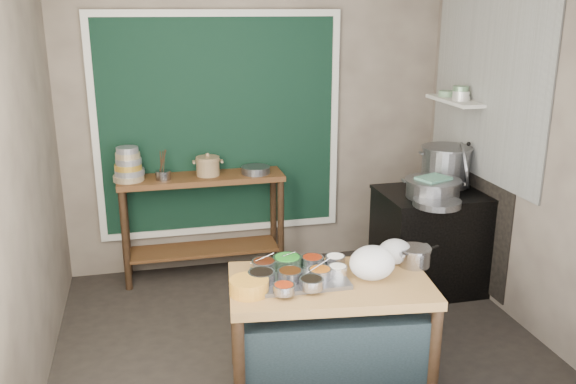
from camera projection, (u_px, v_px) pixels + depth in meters
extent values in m
cube|color=black|center=(296.00, 337.00, 4.60)|extent=(3.50, 3.00, 0.02)
cube|color=gray|center=(257.00, 118.00, 5.59)|extent=(3.50, 0.02, 2.80)
cube|color=gray|center=(24.00, 171.00, 3.79)|extent=(0.02, 3.00, 2.80)
cube|color=gray|center=(524.00, 143.00, 4.58)|extent=(0.02, 3.00, 2.80)
cube|color=black|center=(219.00, 126.00, 5.49)|extent=(2.10, 0.02, 1.90)
cube|color=#B2B2AA|center=(487.00, 75.00, 4.95)|extent=(0.02, 1.70, 1.70)
cube|color=black|center=(469.00, 205.00, 5.38)|extent=(0.01, 1.30, 1.30)
cube|color=beige|center=(455.00, 101.00, 5.28)|extent=(0.22, 0.70, 0.03)
cube|color=olive|center=(329.00, 334.00, 3.89)|extent=(1.33, 0.87, 0.75)
cube|color=#573518|center=(203.00, 226.00, 5.52)|extent=(1.45, 0.40, 0.95)
cube|color=black|center=(432.00, 242.00, 5.28)|extent=(0.90, 0.68, 0.85)
cube|color=black|center=(435.00, 194.00, 5.15)|extent=(0.92, 0.69, 0.03)
cube|color=gray|center=(300.00, 278.00, 3.79)|extent=(0.57, 0.42, 0.03)
cylinder|color=gray|center=(290.00, 275.00, 3.72)|extent=(0.16, 0.16, 0.07)
cylinder|color=silver|center=(338.00, 270.00, 3.81)|extent=(0.12, 0.12, 0.05)
cylinder|color=gray|center=(311.00, 283.00, 3.62)|extent=(0.15, 0.15, 0.06)
cylinder|color=gray|center=(261.00, 277.00, 3.70)|extent=(0.17, 0.17, 0.07)
cylinder|color=gray|center=(264.00, 266.00, 3.86)|extent=(0.16, 0.16, 0.07)
cylinder|color=gray|center=(320.00, 274.00, 3.75)|extent=(0.15, 0.15, 0.06)
cylinder|color=gray|center=(335.00, 260.00, 3.96)|extent=(0.13, 0.13, 0.06)
cylinder|color=gray|center=(312.00, 261.00, 3.93)|extent=(0.15, 0.15, 0.06)
cylinder|color=gray|center=(287.00, 262.00, 3.90)|extent=(0.19, 0.19, 0.07)
cylinder|color=gray|center=(284.00, 289.00, 3.56)|extent=(0.13, 0.13, 0.05)
cylinder|color=#B37823|center=(249.00, 286.00, 3.60)|extent=(0.25, 0.25, 0.09)
ellipsoid|color=white|center=(372.00, 263.00, 3.78)|extent=(0.29, 0.25, 0.22)
ellipsoid|color=white|center=(395.00, 252.00, 4.02)|extent=(0.25, 0.22, 0.17)
cylinder|color=tan|center=(129.00, 178.00, 5.23)|extent=(0.26, 0.26, 0.05)
cylinder|color=gray|center=(129.00, 172.00, 5.21)|extent=(0.25, 0.25, 0.05)
cylinder|color=gold|center=(128.00, 167.00, 5.20)|extent=(0.23, 0.23, 0.05)
cylinder|color=gray|center=(128.00, 161.00, 5.18)|extent=(0.22, 0.22, 0.05)
cylinder|color=tan|center=(127.00, 155.00, 5.17)|extent=(0.21, 0.21, 0.05)
cylinder|color=gray|center=(127.00, 150.00, 5.15)|extent=(0.19, 0.19, 0.05)
cylinder|color=gray|center=(163.00, 175.00, 5.25)|extent=(0.18, 0.18, 0.08)
cylinder|color=gray|center=(256.00, 170.00, 5.45)|extent=(0.26, 0.26, 0.06)
cylinder|color=gray|center=(465.00, 165.00, 5.23)|extent=(0.26, 0.41, 0.40)
cube|color=#528667|center=(434.00, 178.00, 4.96)|extent=(0.30, 0.27, 0.02)
cylinder|color=gray|center=(437.00, 203.00, 4.79)|extent=(0.50, 0.50, 0.05)
cylinder|color=silver|center=(461.00, 98.00, 5.19)|extent=(0.15, 0.15, 0.04)
cylinder|color=silver|center=(461.00, 93.00, 5.17)|extent=(0.14, 0.14, 0.04)
cylinder|color=gray|center=(461.00, 89.00, 5.16)|extent=(0.13, 0.13, 0.04)
cylinder|color=gray|center=(446.00, 94.00, 5.42)|extent=(0.18, 0.18, 0.05)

